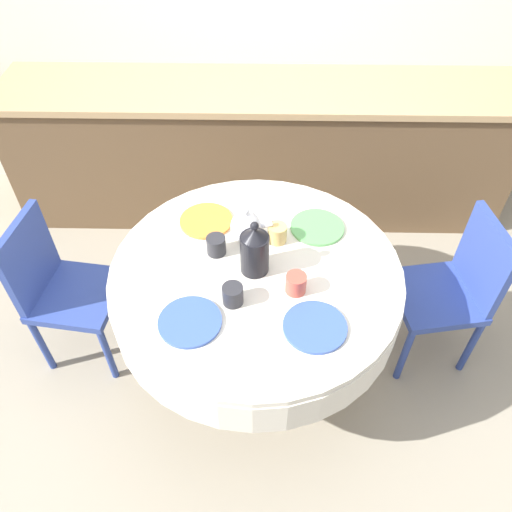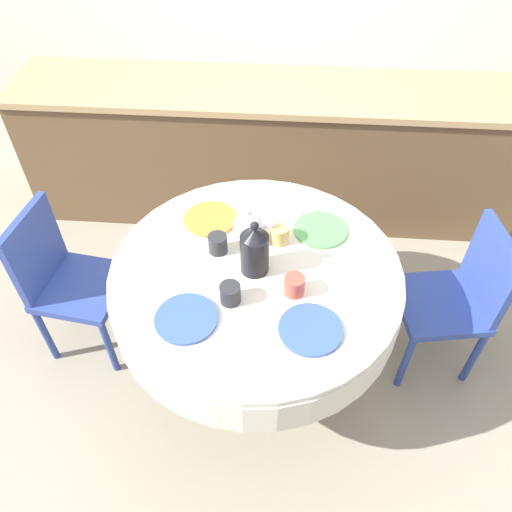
{
  "view_description": "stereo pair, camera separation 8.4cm",
  "coord_description": "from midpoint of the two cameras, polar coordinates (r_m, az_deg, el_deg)",
  "views": [
    {
      "loc": [
        0.03,
        -1.46,
        2.35
      ],
      "look_at": [
        0.0,
        0.0,
        0.85
      ],
      "focal_mm": 35.0,
      "sensor_mm": 36.0,
      "label": 1
    },
    {
      "loc": [
        0.11,
        -1.46,
        2.35
      ],
      "look_at": [
        0.0,
        0.0,
        0.85
      ],
      "focal_mm": 35.0,
      "sensor_mm": 36.0,
      "label": 2
    }
  ],
  "objects": [
    {
      "name": "ground_plane",
      "position": [
        2.76,
        -0.89,
        -12.37
      ],
      "size": [
        12.0,
        12.0,
        0.0
      ],
      "primitive_type": "plane",
      "color": "#9E937F"
    },
    {
      "name": "kitchen_counter",
      "position": [
        3.41,
        -0.26,
        11.98
      ],
      "size": [
        3.24,
        0.64,
        0.91
      ],
      "color": "brown",
      "rests_on": "ground_plane"
    },
    {
      "name": "dining_table",
      "position": [
        2.25,
        -1.08,
        -3.69
      ],
      "size": [
        1.28,
        1.28,
        0.77
      ],
      "color": "brown",
      "rests_on": "ground_plane"
    },
    {
      "name": "chair_left",
      "position": [
        2.63,
        20.67,
        -3.3
      ],
      "size": [
        0.46,
        0.46,
        0.86
      ],
      "rotation": [
        0.0,
        0.0,
        -4.55
      ],
      "color": "#2D428E",
      "rests_on": "ground_plane"
    },
    {
      "name": "chair_right",
      "position": [
        2.66,
        -22.31,
        -3.14
      ],
      "size": [
        0.45,
        0.45,
        0.86
      ],
      "rotation": [
        0.0,
        0.0,
        -1.71
      ],
      "color": "#2D428E",
      "rests_on": "ground_plane"
    },
    {
      "name": "plate_near_left",
      "position": [
        1.99,
        -8.78,
        -7.46
      ],
      "size": [
        0.25,
        0.25,
        0.01
      ],
      "primitive_type": "cylinder",
      "color": "#3856AD",
      "rests_on": "dining_table"
    },
    {
      "name": "cup_near_left",
      "position": [
        2.01,
        -3.88,
        -4.46
      ],
      "size": [
        0.09,
        0.09,
        0.09
      ],
      "primitive_type": "cylinder",
      "color": "#28282D",
      "rests_on": "dining_table"
    },
    {
      "name": "plate_near_right",
      "position": [
        1.96,
        5.51,
        -8.08
      ],
      "size": [
        0.25,
        0.25,
        0.01
      ],
      "primitive_type": "cylinder",
      "color": "#3856AD",
      "rests_on": "dining_table"
    },
    {
      "name": "cup_near_right",
      "position": [
        2.04,
        3.41,
        -3.18
      ],
      "size": [
        0.09,
        0.09,
        0.09
      ],
      "primitive_type": "cylinder",
      "color": "#CC4C3D",
      "rests_on": "dining_table"
    },
    {
      "name": "plate_far_left",
      "position": [
        2.38,
        -6.73,
        4.02
      ],
      "size": [
        0.25,
        0.25,
        0.01
      ],
      "primitive_type": "cylinder",
      "color": "orange",
      "rests_on": "dining_table"
    },
    {
      "name": "cup_far_left",
      "position": [
        2.2,
        -5.67,
        1.22
      ],
      "size": [
        0.09,
        0.09,
        0.09
      ],
      "primitive_type": "cylinder",
      "color": "#28282D",
      "rests_on": "dining_table"
    },
    {
      "name": "plate_far_right",
      "position": [
        2.34,
        5.98,
        3.28
      ],
      "size": [
        0.25,
        0.25,
        0.01
      ],
      "primitive_type": "cylinder",
      "color": "#5BA85B",
      "rests_on": "dining_table"
    },
    {
      "name": "cup_far_right",
      "position": [
        2.25,
        1.38,
        2.58
      ],
      "size": [
        0.09,
        0.09,
        0.09
      ],
      "primitive_type": "cylinder",
      "color": "#DBB766",
      "rests_on": "dining_table"
    },
    {
      "name": "coffee_carafe",
      "position": [
        2.07,
        -1.34,
        0.55
      ],
      "size": [
        0.12,
        0.12,
        0.27
      ],
      "color": "black",
      "rests_on": "dining_table"
    },
    {
      "name": "teapot",
      "position": [
        2.23,
        -2.2,
        3.38
      ],
      "size": [
        0.19,
        0.14,
        0.18
      ],
      "color": "white",
      "rests_on": "dining_table"
    }
  ]
}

